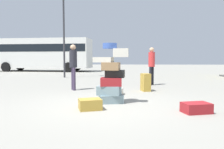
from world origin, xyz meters
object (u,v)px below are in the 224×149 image
(suitcase_tower, at_px, (111,78))
(suitcase_cream_white_trunk, at_px, (113,91))
(suitcase_maroon_foreground_far, at_px, (196,108))
(parked_bus, at_px, (42,53))
(person_bearded_onlooker, at_px, (73,63))
(suitcase_tan_left_side, at_px, (146,82))
(person_tourist_with_camera, at_px, (152,63))
(lamp_post, at_px, (64,16))
(suitcase_tan_right_side, at_px, (90,104))

(suitcase_tower, bearing_deg, suitcase_cream_white_trunk, 91.30)
(suitcase_cream_white_trunk, bearing_deg, suitcase_maroon_foreground_far, -44.55)
(suitcase_cream_white_trunk, distance_m, parked_bus, 15.83)
(person_bearded_onlooker, bearing_deg, suitcase_tower, 7.41)
(suitcase_tan_left_side, height_order, parked_bus, parked_bus)
(person_tourist_with_camera, bearing_deg, parked_bus, -105.88)
(suitcase_maroon_foreground_far, bearing_deg, parked_bus, 105.75)
(suitcase_tower, xyz_separation_m, parked_bus, (-7.62, 15.25, 1.13))
(suitcase_cream_white_trunk, bearing_deg, suitcase_tower, -82.41)
(person_bearded_onlooker, bearing_deg, parked_bus, 178.89)
(parked_bus, distance_m, lamp_post, 8.41)
(suitcase_tower, distance_m, suitcase_tan_left_side, 2.64)
(person_bearded_onlooker, bearing_deg, suitcase_maroon_foreground_far, 19.87)
(suitcase_maroon_foreground_far, xyz_separation_m, suitcase_cream_white_trunk, (-2.06, 2.53, -0.01))
(suitcase_tower, distance_m, person_tourist_with_camera, 4.62)
(suitcase_maroon_foreground_far, xyz_separation_m, person_bearded_onlooker, (-3.67, 3.54, 0.96))
(suitcase_tan_left_side, xyz_separation_m, lamp_post, (-4.75, 5.89, 3.67))
(suitcase_cream_white_trunk, bearing_deg, lamp_post, 123.78)
(suitcase_cream_white_trunk, relative_size, suitcase_tan_left_side, 1.03)
(suitcase_maroon_foreground_far, relative_size, lamp_post, 0.10)
(person_bearded_onlooker, relative_size, lamp_post, 0.29)
(person_tourist_with_camera, height_order, parked_bus, parked_bus)
(suitcase_tan_right_side, distance_m, person_bearded_onlooker, 3.67)
(suitcase_tan_left_side, xyz_separation_m, parked_bus, (-8.82, 12.92, 1.49))
(suitcase_maroon_foreground_far, distance_m, suitcase_tan_left_side, 3.50)
(suitcase_tan_left_side, height_order, person_bearded_onlooker, person_bearded_onlooker)
(person_bearded_onlooker, distance_m, person_tourist_with_camera, 3.77)
(suitcase_cream_white_trunk, xyz_separation_m, lamp_post, (-3.52, 6.76, 3.90))
(lamp_post, bearing_deg, suitcase_cream_white_trunk, -62.51)
(suitcase_tower, relative_size, person_tourist_with_camera, 0.95)
(parked_bus, bearing_deg, lamp_post, -55.05)
(parked_bus, bearing_deg, suitcase_tower, -58.57)
(suitcase_tower, height_order, lamp_post, lamp_post)
(suitcase_tan_right_side, relative_size, lamp_post, 0.09)
(person_bearded_onlooker, distance_m, lamp_post, 6.73)
(suitcase_tower, distance_m, suitcase_tan_right_side, 1.14)
(suitcase_tan_left_side, bearing_deg, suitcase_cream_white_trunk, -160.37)
(person_bearded_onlooker, height_order, lamp_post, lamp_post)
(suitcase_maroon_foreground_far, xyz_separation_m, person_tourist_with_camera, (-0.37, 5.36, 0.94))
(suitcase_tan_left_side, xyz_separation_m, person_bearded_onlooker, (-2.84, 0.14, 0.74))
(suitcase_maroon_foreground_far, bearing_deg, suitcase_tan_left_side, 88.91)
(parked_bus, bearing_deg, suitcase_tan_right_side, -61.21)
(suitcase_cream_white_trunk, bearing_deg, person_tourist_with_camera, 65.32)
(suitcase_tower, bearing_deg, suitcase_maroon_foreground_far, -27.76)
(person_tourist_with_camera, distance_m, lamp_post, 7.16)
(suitcase_maroon_foreground_far, height_order, lamp_post, lamp_post)
(person_tourist_with_camera, relative_size, parked_bus, 0.18)
(suitcase_tower, bearing_deg, person_bearded_onlooker, 123.58)
(parked_bus, bearing_deg, suitcase_tan_left_side, -50.81)
(person_bearded_onlooker, relative_size, parked_bus, 0.19)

